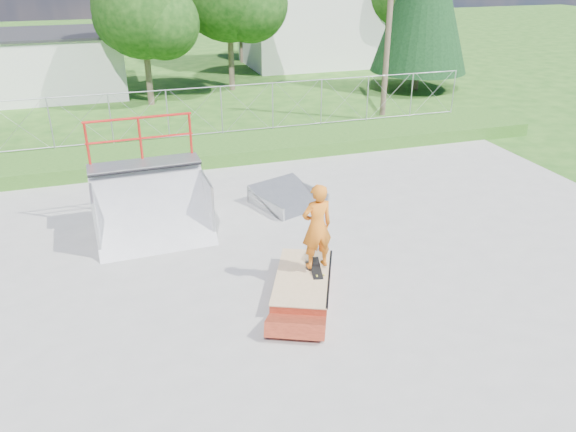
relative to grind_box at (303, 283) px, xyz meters
name	(u,v)px	position (x,y,z in m)	size (l,w,h in m)	color
ground	(320,285)	(0.44, 0.08, -0.18)	(120.00, 120.00, 0.00)	#235217
concrete_pad	(320,284)	(0.44, 0.08, -0.16)	(20.00, 16.00, 0.04)	gray
grass_berm	(229,147)	(0.44, 9.58, 0.07)	(24.00, 3.00, 0.50)	#235217
grind_box	(303,283)	(0.00, 0.00, 0.00)	(2.05, 2.68, 0.36)	maroon
quarter_pipe	(149,185)	(-2.83, 3.67, 1.26)	(2.89, 2.44, 2.89)	#A0A2A8
flat_bank_ramp	(288,197)	(1.10, 4.46, 0.08)	(1.70, 1.82, 0.52)	#A0A2A8
skateboard	(316,269)	(0.35, 0.14, 0.22)	(0.22, 0.80, 0.02)	black
skater	(317,230)	(0.35, 0.14, 1.19)	(0.70, 0.46, 1.93)	orange
chain_link_fence	(222,110)	(0.44, 10.58, 1.22)	(20.00, 0.06, 1.80)	#A0A3A9
utility_building_flat	(22,66)	(-7.56, 22.08, 1.32)	(10.00, 6.00, 3.00)	silver
gable_house	(309,3)	(9.44, 26.08, 3.66)	(8.40, 6.08, 8.94)	silver
utility_pole	(389,26)	(7.94, 12.08, 3.82)	(0.24, 0.24, 8.00)	brown
tree_left_near	(148,13)	(-1.31, 17.91, 4.06)	(4.76, 4.48, 6.65)	brown
tree_back_mid	(244,6)	(5.66, 27.94, 3.45)	(4.08, 3.84, 5.70)	brown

